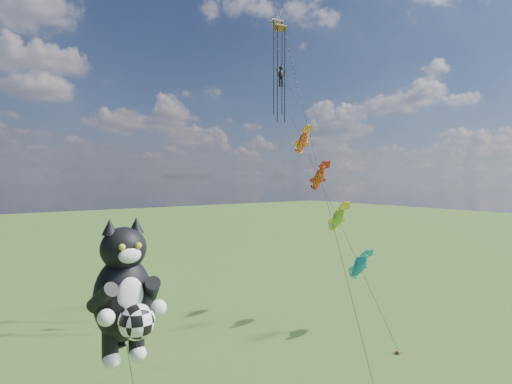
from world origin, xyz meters
TOP-DOWN VIEW (x-y plane):
  - cat_kite_rig at (-2.17, 2.39)m, footprint 2.65×4.13m
  - fish_windsock_rig at (19.55, 12.41)m, footprint 3.59×15.63m
  - parafoil_rig at (14.45, 12.65)m, footprint 7.01×16.55m

SIDE VIEW (x-z plane):
  - cat_kite_rig at x=-2.17m, z-range 2.54..13.34m
  - fish_windsock_rig at x=19.55m, z-range 1.15..19.96m
  - parafoil_rig at x=14.45m, z-range 7.28..34.38m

